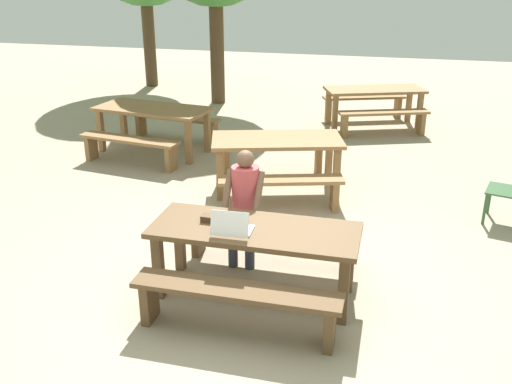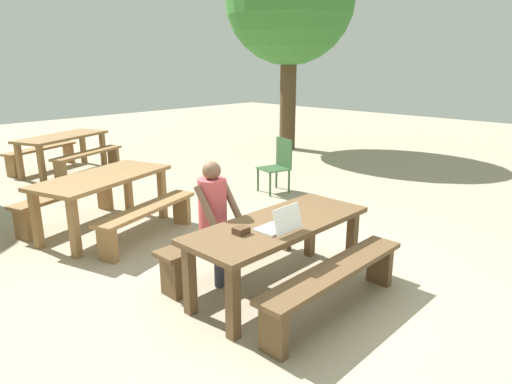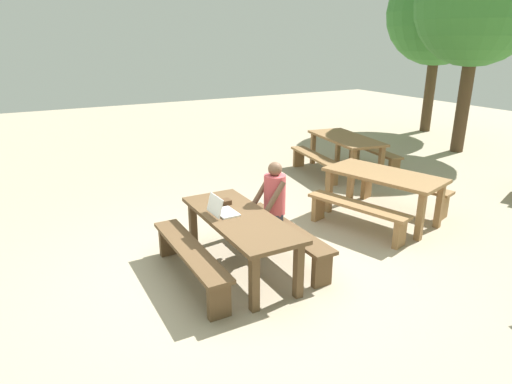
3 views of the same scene
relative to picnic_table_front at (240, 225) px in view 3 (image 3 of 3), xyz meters
name	(u,v)px [view 3 (image 3 of 3)]	position (x,y,z in m)	size (l,w,h in m)	color
ground_plane	(240,269)	(0.00, 0.00, -0.60)	(30.00, 30.00, 0.00)	tan
picnic_table_front	(240,225)	(0.00, 0.00, 0.00)	(1.92, 0.75, 0.70)	brown
bench_near	(190,256)	(0.00, -0.64, -0.26)	(1.79, 0.30, 0.44)	brown
bench_far	(285,234)	(0.00, 0.64, -0.26)	(1.79, 0.30, 0.44)	brown
laptop	(222,210)	(-0.17, -0.16, 0.16)	(0.35, 0.30, 0.24)	white
small_pouch	(226,202)	(-0.46, 0.04, 0.13)	(0.13, 0.11, 0.06)	#4C331E
person_seated	(272,201)	(-0.26, 0.60, 0.11)	(0.39, 0.40, 1.22)	#333847
picnic_table_mid	(383,180)	(-0.36, 2.65, 0.04)	(1.91, 1.29, 0.75)	olive
bench_mid_south	(357,211)	(-0.16, 1.98, -0.27)	(1.59, 0.74, 0.44)	olive
bench_mid_north	(403,189)	(-0.56, 3.33, -0.27)	(1.59, 0.74, 0.44)	olive
picnic_table_rear	(346,142)	(-2.70, 3.85, 0.05)	(1.95, 1.10, 0.75)	olive
bench_rear_south	(314,160)	(-2.80, 3.14, -0.27)	(1.69, 0.53, 0.44)	olive
bench_rear_north	(373,154)	(-2.59, 4.56, -0.27)	(1.69, 0.53, 0.44)	olive
tree_left	(479,4)	(-2.75, 7.52, 2.84)	(2.82, 2.82, 4.87)	#4C3823
tree_rear	(439,13)	(-4.96, 8.89, 2.77)	(2.92, 2.92, 4.85)	#4C3823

